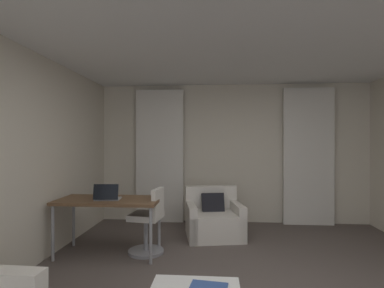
{
  "coord_description": "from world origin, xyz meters",
  "views": [
    {
      "loc": [
        -0.32,
        -2.72,
        1.5
      ],
      "look_at": [
        -0.63,
        1.26,
        1.48
      ],
      "focal_mm": 28.09,
      "sensor_mm": 36.0,
      "label": 1
    }
  ],
  "objects_px": {
    "desk": "(109,203)",
    "laptop": "(107,197)",
    "magazine_open": "(208,288)",
    "desk_chair": "(149,224)",
    "armchair": "(214,220)"
  },
  "relations": [
    {
      "from": "armchair",
      "to": "laptop",
      "type": "bearing_deg",
      "value": -145.81
    },
    {
      "from": "magazine_open",
      "to": "desk_chair",
      "type": "bearing_deg",
      "value": 115.67
    },
    {
      "from": "armchair",
      "to": "laptop",
      "type": "xyz_separation_m",
      "value": [
        -1.4,
        -0.95,
        0.52
      ]
    },
    {
      "from": "desk_chair",
      "to": "magazine_open",
      "type": "xyz_separation_m",
      "value": [
        0.85,
        -1.77,
        0.02
      ]
    },
    {
      "from": "armchair",
      "to": "laptop",
      "type": "height_order",
      "value": "laptop"
    },
    {
      "from": "laptop",
      "to": "magazine_open",
      "type": "distance_m",
      "value": 2.14
    },
    {
      "from": "armchair",
      "to": "desk",
      "type": "bearing_deg",
      "value": -148.14
    },
    {
      "from": "armchair",
      "to": "magazine_open",
      "type": "relative_size",
      "value": 3.21
    },
    {
      "from": "desk",
      "to": "desk_chair",
      "type": "height_order",
      "value": "desk_chair"
    },
    {
      "from": "laptop",
      "to": "magazine_open",
      "type": "relative_size",
      "value": 1.12
    },
    {
      "from": "armchair",
      "to": "desk",
      "type": "height_order",
      "value": "armchair"
    },
    {
      "from": "desk",
      "to": "desk_chair",
      "type": "distance_m",
      "value": 0.6
    },
    {
      "from": "desk",
      "to": "laptop",
      "type": "xyz_separation_m",
      "value": [
        0.01,
        -0.08,
        0.11
      ]
    },
    {
      "from": "desk_chair",
      "to": "laptop",
      "type": "bearing_deg",
      "value": -162.85
    },
    {
      "from": "desk_chair",
      "to": "laptop",
      "type": "distance_m",
      "value": 0.67
    }
  ]
}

